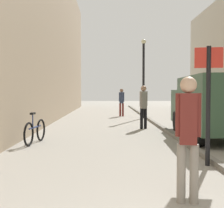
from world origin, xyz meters
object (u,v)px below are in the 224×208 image
pedestrian_far_crossing (188,130)px  lamp_post (144,73)px  bicycle_leaning (35,131)px  delivery_van (213,104)px  pedestrian_main_foreground (122,100)px  street_sign_post (208,95)px  pedestrian_mid_block (144,104)px

pedestrian_far_crossing → lamp_post: size_ratio=0.39×
lamp_post → bicycle_leaning: 10.50m
pedestrian_far_crossing → delivery_van: size_ratio=0.33×
pedestrian_main_foreground → lamp_post: (1.25, -1.57, 1.68)m
delivery_van → bicycle_leaning: delivery_van is taller
delivery_van → street_sign_post: size_ratio=2.11×
pedestrian_far_crossing → street_sign_post: bearing=76.1°
delivery_van → bicycle_leaning: size_ratio=3.12×
pedestrian_main_foreground → pedestrian_mid_block: (0.63, -6.97, 0.04)m
pedestrian_mid_block → street_sign_post: street_sign_post is taller
pedestrian_mid_block → pedestrian_far_crossing: bearing=-114.0°
delivery_van → lamp_post: 8.29m
pedestrian_far_crossing → pedestrian_main_foreground: bearing=101.0°
delivery_van → lamp_post: size_ratio=1.15×
lamp_post → street_sign_post: bearing=-90.0°
pedestrian_mid_block → lamp_post: size_ratio=0.39×
lamp_post → bicycle_leaning: bearing=-115.7°
pedestrian_far_crossing → street_sign_post: (1.03, 2.30, 0.49)m
pedestrian_main_foreground → delivery_van: size_ratio=0.33×
pedestrian_main_foreground → pedestrian_far_crossing: size_ratio=0.98×
pedestrian_main_foreground → street_sign_post: bearing=-70.0°
street_sign_post → lamp_post: 12.27m
street_sign_post → lamp_post: lamp_post is taller
street_sign_post → bicycle_leaning: bearing=-24.5°
street_sign_post → bicycle_leaning: 5.48m
pedestrian_main_foreground → pedestrian_mid_block: bearing=-69.9°
pedestrian_far_crossing → delivery_van: delivery_van is taller
bicycle_leaning → street_sign_post: bearing=-26.3°
pedestrian_mid_block → pedestrian_far_crossing: (-0.41, -9.10, -0.02)m
bicycle_leaning → pedestrian_far_crossing: bearing=-49.5°
pedestrian_mid_block → lamp_post: bearing=62.1°
bicycle_leaning → delivery_van: bearing=19.3°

